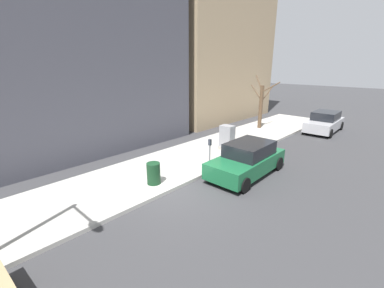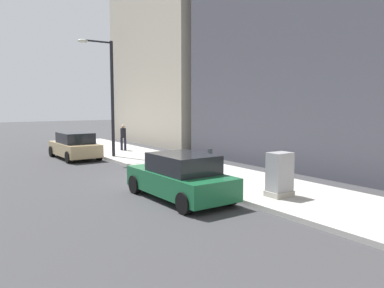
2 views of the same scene
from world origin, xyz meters
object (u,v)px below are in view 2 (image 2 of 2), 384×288
(parking_meter, at_px, (210,163))
(parked_car_tan, at_px, (75,146))
(utility_box, at_px, (280,175))
(streetlamp, at_px, (108,88))
(parked_car_green, at_px, (180,177))
(pedestrian_near_meter, at_px, (123,136))
(trash_bin, at_px, (176,162))

(parking_meter, bearing_deg, parked_car_tan, 99.20)
(utility_box, relative_size, streetlamp, 0.22)
(utility_box, distance_m, streetlamp, 12.41)
(parked_car_green, distance_m, pedestrian_near_meter, 12.80)
(trash_bin, bearing_deg, parking_meter, -98.30)
(parking_meter, bearing_deg, streetlamp, 91.02)
(parked_car_green, distance_m, parked_car_tan, 11.30)
(parked_car_tan, xyz_separation_m, streetlamp, (1.56, -1.31, 3.28))
(parked_car_tan, height_order, pedestrian_near_meter, pedestrian_near_meter)
(trash_bin, bearing_deg, pedestrian_near_meter, 81.43)
(parking_meter, distance_m, streetlamp, 9.83)
(parking_meter, height_order, utility_box, utility_box)
(parked_car_green, bearing_deg, utility_box, -38.60)
(utility_box, bearing_deg, trash_bin, 94.02)
(parking_meter, bearing_deg, trash_bin, 81.70)
(parked_car_green, bearing_deg, parking_meter, 19.80)
(streetlamp, relative_size, pedestrian_near_meter, 3.92)
(parked_car_tan, distance_m, streetlamp, 3.86)
(streetlamp, bearing_deg, trash_bin, -84.37)
(utility_box, height_order, trash_bin, utility_box)
(trash_bin, bearing_deg, parked_car_tan, 106.03)
(utility_box, bearing_deg, parked_car_tan, 100.99)
(parked_car_tan, xyz_separation_m, parking_meter, (1.73, -10.66, 0.24))
(trash_bin, xyz_separation_m, pedestrian_near_meter, (1.30, 8.60, 0.49))
(parked_car_tan, relative_size, parking_meter, 3.15)
(parked_car_green, bearing_deg, parked_car_tan, 89.32)
(trash_bin, distance_m, pedestrian_near_meter, 8.71)
(parked_car_green, relative_size, parking_meter, 3.13)
(parked_car_green, height_order, streetlamp, streetlamp)
(parked_car_tan, relative_size, utility_box, 2.97)
(utility_box, bearing_deg, parking_meter, 108.04)
(pedestrian_near_meter, bearing_deg, streetlamp, 93.51)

